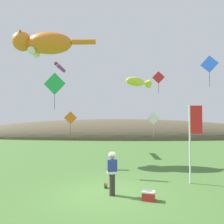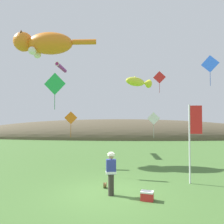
# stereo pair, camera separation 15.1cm
# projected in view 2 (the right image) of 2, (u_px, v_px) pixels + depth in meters

# --- Properties ---
(ground_plane) EXTENTS (120.00, 120.00, 0.00)m
(ground_plane) POSITION_uv_depth(u_px,v_px,m) (108.00, 194.00, 9.24)
(ground_plane) COLOR #477033
(distant_hill_ridge) EXTENTS (56.49, 14.12, 6.30)m
(distant_hill_ridge) POSITION_uv_depth(u_px,v_px,m) (118.00, 137.00, 38.58)
(distant_hill_ridge) COLOR brown
(distant_hill_ridge) RESTS_ON ground
(festival_attendant) EXTENTS (0.45, 0.32, 1.77)m
(festival_attendant) POSITION_uv_depth(u_px,v_px,m) (111.00, 172.00, 9.06)
(festival_attendant) COLOR #332D28
(festival_attendant) RESTS_ON ground
(kite_spool) EXTENTS (0.13, 0.27, 0.27)m
(kite_spool) POSITION_uv_depth(u_px,v_px,m) (105.00, 185.00, 10.01)
(kite_spool) COLOR olive
(kite_spool) RESTS_ON ground
(picnic_cooler) EXTENTS (0.56, 0.44, 0.36)m
(picnic_cooler) POSITION_uv_depth(u_px,v_px,m) (147.00, 196.00, 8.46)
(picnic_cooler) COLOR red
(picnic_cooler) RESTS_ON ground
(festival_banner_pole) EXTENTS (0.66, 0.08, 3.88)m
(festival_banner_pole) POSITION_uv_depth(u_px,v_px,m) (193.00, 132.00, 10.76)
(festival_banner_pole) COLOR silver
(festival_banner_pole) RESTS_ON ground
(kite_giant_cat) EXTENTS (6.76, 1.92, 2.05)m
(kite_giant_cat) POSITION_uv_depth(u_px,v_px,m) (45.00, 44.00, 17.75)
(kite_giant_cat) COLOR orange
(kite_fish_windsock) EXTENTS (1.88, 1.82, 0.63)m
(kite_fish_windsock) POSITION_uv_depth(u_px,v_px,m) (138.00, 82.00, 13.62)
(kite_fish_windsock) COLOR yellow
(kite_tube_streamer) EXTENTS (0.44, 3.17, 0.44)m
(kite_tube_streamer) POSITION_uv_depth(u_px,v_px,m) (61.00, 68.00, 22.10)
(kite_tube_streamer) COLOR #8C268C
(kite_diamond_green) EXTENTS (1.38, 0.12, 2.28)m
(kite_diamond_green) POSITION_uv_depth(u_px,v_px,m) (55.00, 84.00, 13.41)
(kite_diamond_green) COLOR green
(kite_diamond_white) EXTENTS (0.83, 0.26, 1.76)m
(kite_diamond_white) POSITION_uv_depth(u_px,v_px,m) (154.00, 119.00, 14.75)
(kite_diamond_white) COLOR white
(kite_diamond_orange) EXTENTS (0.85, 0.25, 1.78)m
(kite_diamond_orange) POSITION_uv_depth(u_px,v_px,m) (71.00, 118.00, 14.89)
(kite_diamond_orange) COLOR orange
(kite_diamond_blue) EXTENTS (0.97, 0.67, 2.06)m
(kite_diamond_blue) POSITION_uv_depth(u_px,v_px,m) (210.00, 64.00, 14.46)
(kite_diamond_blue) COLOR blue
(kite_diamond_red) EXTENTS (1.17, 0.30, 2.10)m
(kite_diamond_red) POSITION_uv_depth(u_px,v_px,m) (159.00, 77.00, 20.82)
(kite_diamond_red) COLOR red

